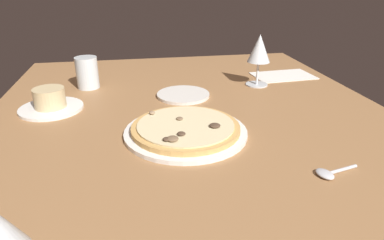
# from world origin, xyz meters

# --- Properties ---
(dining_table) EXTENTS (1.50, 1.10, 0.04)m
(dining_table) POSITION_xyz_m (0.00, 0.00, 0.02)
(dining_table) COLOR #996B42
(dining_table) RESTS_ON ground
(pizza_main) EXTENTS (0.29, 0.29, 0.03)m
(pizza_main) POSITION_xyz_m (-0.02, 0.03, 0.05)
(pizza_main) COLOR white
(pizza_main) RESTS_ON dining_table
(ramekin_on_saucer) EXTENTS (0.17, 0.17, 0.06)m
(ramekin_on_saucer) POSITION_xyz_m (0.20, 0.38, 0.06)
(ramekin_on_saucer) COLOR white
(ramekin_on_saucer) RESTS_ON dining_table
(wine_glass_near) EXTENTS (0.07, 0.07, 0.17)m
(wine_glass_near) POSITION_xyz_m (0.31, -0.26, 0.16)
(wine_glass_near) COLOR silver
(wine_glass_near) RESTS_ON dining_table
(water_glass) EXTENTS (0.07, 0.07, 0.10)m
(water_glass) POSITION_xyz_m (0.38, 0.29, 0.09)
(water_glass) COLOR silver
(water_glass) RESTS_ON dining_table
(side_plate) EXTENTS (0.16, 0.16, 0.01)m
(side_plate) POSITION_xyz_m (0.24, -0.00, 0.04)
(side_plate) COLOR silver
(side_plate) RESTS_ON dining_table
(paper_menu) EXTENTS (0.15, 0.22, 0.00)m
(paper_menu) POSITION_xyz_m (0.39, -0.39, 0.04)
(paper_menu) COLOR white
(paper_menu) RESTS_ON dining_table
(spoon) EXTENTS (0.05, 0.10, 0.01)m
(spoon) POSITION_xyz_m (-0.25, -0.21, 0.04)
(spoon) COLOR silver
(spoon) RESTS_ON dining_table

